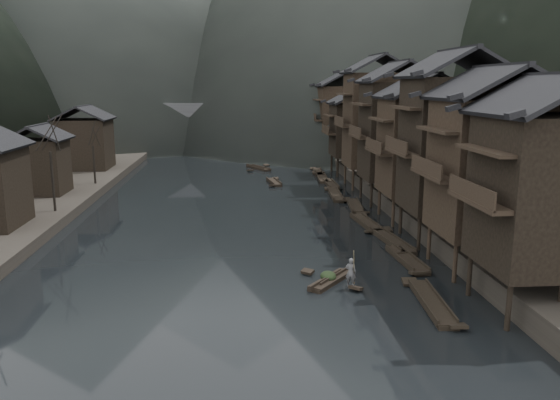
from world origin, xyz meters
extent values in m
plane|color=black|center=(0.00, 0.00, 0.00)|extent=(300.00, 300.00, 0.00)
cube|color=#2D2823|center=(35.00, 40.00, 0.90)|extent=(40.00, 200.00, 1.80)
cylinder|color=black|center=(14.20, -10.40, 1.30)|extent=(0.30, 0.30, 2.90)
cylinder|color=black|center=(14.20, -5.60, 1.30)|extent=(0.30, 0.30, 2.90)
cylinder|color=black|center=(16.95, -10.40, 1.30)|extent=(0.30, 0.30, 2.90)
cylinder|color=black|center=(16.95, -5.60, 1.30)|extent=(0.30, 0.30, 2.90)
cube|color=black|center=(17.30, -8.00, 6.75)|extent=(7.00, 6.00, 8.29)
cube|color=black|center=(13.30, -8.00, 6.33)|extent=(1.20, 5.70, 0.25)
cylinder|color=black|center=(14.20, -3.40, 1.30)|extent=(0.30, 0.30, 2.90)
cylinder|color=black|center=(14.20, 1.40, 1.30)|extent=(0.30, 0.30, 2.90)
cylinder|color=black|center=(16.95, -3.40, 1.30)|extent=(0.30, 0.30, 2.90)
cylinder|color=black|center=(16.95, 1.40, 1.30)|extent=(0.30, 0.30, 2.90)
cube|color=black|center=(17.30, -1.00, 7.07)|extent=(7.00, 6.00, 8.93)
cube|color=black|center=(13.30, -1.00, 6.62)|extent=(1.20, 5.70, 0.25)
cylinder|color=black|center=(14.20, 3.60, 1.30)|extent=(0.30, 0.30, 2.90)
cylinder|color=black|center=(14.20, 8.40, 1.30)|extent=(0.30, 0.30, 2.90)
cylinder|color=black|center=(16.95, 3.60, 1.30)|extent=(0.30, 0.30, 2.90)
cylinder|color=black|center=(16.95, 8.40, 1.30)|extent=(0.30, 0.30, 2.90)
cube|color=black|center=(17.30, 6.00, 7.79)|extent=(7.00, 6.00, 10.39)
cube|color=black|center=(13.30, 6.00, 7.27)|extent=(1.20, 5.70, 0.25)
cylinder|color=black|center=(14.20, 10.60, 1.30)|extent=(0.30, 0.30, 2.90)
cylinder|color=black|center=(14.20, 15.40, 1.30)|extent=(0.30, 0.30, 2.90)
cylinder|color=black|center=(16.95, 10.60, 1.30)|extent=(0.30, 0.30, 2.90)
cylinder|color=black|center=(16.95, 15.40, 1.30)|extent=(0.30, 0.30, 2.90)
cube|color=black|center=(17.30, 13.00, 6.94)|extent=(7.00, 6.00, 8.68)
cube|color=black|center=(13.30, 13.00, 6.50)|extent=(1.20, 5.70, 0.25)
cylinder|color=black|center=(14.20, 18.60, 1.30)|extent=(0.30, 0.30, 2.90)
cylinder|color=black|center=(14.20, 23.40, 1.30)|extent=(0.30, 0.30, 2.90)
cylinder|color=black|center=(16.95, 18.60, 1.30)|extent=(0.30, 0.30, 2.90)
cylinder|color=black|center=(16.95, 23.40, 1.30)|extent=(0.30, 0.30, 2.90)
cube|color=black|center=(17.30, 21.00, 7.63)|extent=(7.00, 6.00, 10.06)
cube|color=black|center=(13.30, 21.00, 7.13)|extent=(1.20, 5.70, 0.25)
cylinder|color=black|center=(14.20, 27.60, 1.30)|extent=(0.30, 0.30, 2.90)
cylinder|color=black|center=(14.20, 32.40, 1.30)|extent=(0.30, 0.30, 2.90)
cylinder|color=black|center=(16.95, 27.60, 1.30)|extent=(0.30, 0.30, 2.90)
cylinder|color=black|center=(16.95, 32.40, 1.30)|extent=(0.30, 0.30, 2.90)
cube|color=black|center=(17.30, 30.00, 8.19)|extent=(7.00, 6.00, 11.18)
cube|color=black|center=(13.30, 30.00, 7.63)|extent=(1.20, 5.70, 0.25)
cylinder|color=black|center=(14.20, 37.60, 1.30)|extent=(0.30, 0.30, 2.90)
cylinder|color=black|center=(14.20, 42.40, 1.30)|extent=(0.30, 0.30, 2.90)
cylinder|color=black|center=(16.95, 37.60, 1.30)|extent=(0.30, 0.30, 2.90)
cylinder|color=black|center=(16.95, 42.40, 1.30)|extent=(0.30, 0.30, 2.90)
cube|color=black|center=(17.30, 40.00, 6.21)|extent=(7.00, 6.00, 7.23)
cube|color=black|center=(13.30, 40.00, 5.85)|extent=(1.20, 5.70, 0.25)
cylinder|color=black|center=(14.20, 49.60, 1.30)|extent=(0.30, 0.30, 2.90)
cylinder|color=black|center=(14.20, 54.40, 1.30)|extent=(0.30, 0.30, 2.90)
cylinder|color=black|center=(16.95, 49.60, 1.30)|extent=(0.30, 0.30, 2.90)
cylinder|color=black|center=(16.95, 54.40, 1.30)|extent=(0.30, 0.30, 2.90)
cube|color=black|center=(17.30, 52.00, 7.39)|extent=(7.00, 6.00, 9.57)
cube|color=black|center=(13.30, 52.00, 6.91)|extent=(1.20, 5.70, 0.25)
cube|color=black|center=(-20.50, 24.00, 4.10)|extent=(5.00, 5.00, 5.80)
cube|color=black|center=(-20.50, 42.00, 4.60)|extent=(6.50, 6.50, 6.80)
cylinder|color=black|center=(-17.00, 15.27, 3.96)|extent=(0.24, 0.24, 5.52)
cylinder|color=black|center=(-17.00, 29.70, 3.42)|extent=(0.24, 0.24, 4.45)
cube|color=black|center=(11.44, -6.90, 0.15)|extent=(1.57, 6.84, 0.30)
cube|color=black|center=(11.44, -6.90, 0.33)|extent=(1.62, 6.70, 0.10)
cube|color=black|center=(11.22, -3.65, 0.29)|extent=(0.99, 0.90, 0.35)
cube|color=black|center=(11.67, -10.14, 0.29)|extent=(0.99, 0.90, 0.35)
cube|color=black|center=(12.42, 0.86, 0.15)|extent=(1.51, 6.08, 0.30)
cube|color=black|center=(12.42, 0.86, 0.33)|extent=(1.55, 5.97, 0.10)
cube|color=black|center=(12.62, 3.74, 0.29)|extent=(0.98, 0.81, 0.33)
cube|color=black|center=(12.23, -2.03, 0.29)|extent=(0.98, 0.81, 0.33)
cube|color=black|center=(12.70, 5.59, 0.15)|extent=(1.95, 7.04, 0.30)
cube|color=black|center=(12.70, 5.59, 0.33)|extent=(1.99, 6.91, 0.10)
cube|color=black|center=(13.11, 8.91, 0.29)|extent=(1.03, 0.96, 0.35)
cube|color=black|center=(12.29, 2.28, 0.29)|extent=(1.03, 0.96, 0.35)
cube|color=black|center=(11.99, 11.52, 0.15)|extent=(1.72, 6.36, 0.30)
cube|color=black|center=(11.99, 11.52, 0.33)|extent=(1.76, 6.24, 0.10)
cube|color=black|center=(12.29, 14.52, 0.29)|extent=(1.01, 0.86, 0.33)
cube|color=black|center=(11.69, 8.52, 0.29)|extent=(1.01, 0.86, 0.33)
cube|color=black|center=(12.48, 18.59, 0.15)|extent=(1.78, 6.42, 0.30)
cube|color=black|center=(12.48, 18.59, 0.33)|extent=(1.82, 6.30, 0.10)
cube|color=black|center=(12.15, 21.62, 0.29)|extent=(1.01, 0.88, 0.33)
cube|color=black|center=(12.81, 15.57, 0.29)|extent=(1.01, 0.88, 0.33)
cube|color=black|center=(11.51, 24.42, 0.15)|extent=(1.55, 7.22, 0.30)
cube|color=black|center=(11.51, 24.42, 0.33)|extent=(1.59, 7.08, 0.10)
cube|color=black|center=(11.29, 27.86, 0.29)|extent=(0.99, 0.94, 0.35)
cube|color=black|center=(11.72, 20.99, 0.29)|extent=(0.99, 0.94, 0.35)
cube|color=black|center=(12.15, 31.02, 0.15)|extent=(1.12, 6.25, 0.30)
cube|color=black|center=(12.15, 31.02, 0.33)|extent=(1.17, 6.13, 0.10)
cube|color=black|center=(12.14, 34.02, 0.29)|extent=(0.94, 0.77, 0.33)
cube|color=black|center=(12.16, 28.02, 0.29)|extent=(0.94, 0.77, 0.33)
cube|color=black|center=(11.80, 36.23, 0.15)|extent=(1.69, 7.73, 0.30)
cube|color=black|center=(11.80, 36.23, 0.33)|extent=(1.73, 7.58, 0.10)
cube|color=black|center=(11.52, 39.90, 0.29)|extent=(1.00, 1.01, 0.37)
cube|color=black|center=(12.09, 32.56, 0.29)|extent=(1.00, 1.01, 0.37)
cube|color=black|center=(11.96, 40.89, 0.15)|extent=(1.58, 6.53, 0.30)
cube|color=black|center=(11.96, 40.89, 0.33)|extent=(1.62, 6.41, 0.10)
cube|color=black|center=(11.73, 43.99, 0.29)|extent=(0.99, 0.86, 0.34)
cube|color=black|center=(12.19, 37.79, 0.29)|extent=(0.99, 0.86, 0.34)
cube|color=black|center=(5.12, 33.19, 0.15)|extent=(1.70, 5.27, 0.30)
cube|color=black|center=(5.12, 33.19, 0.33)|extent=(1.74, 5.18, 0.10)
cube|color=black|center=(5.46, 35.65, 0.29)|extent=(0.93, 0.76, 0.31)
cube|color=black|center=(4.78, 30.72, 0.29)|extent=(0.93, 0.76, 0.31)
cube|color=black|center=(3.63, 45.60, 0.15)|extent=(3.60, 5.48, 0.30)
cube|color=black|center=(3.63, 45.60, 0.33)|extent=(3.59, 5.41, 0.10)
cube|color=black|center=(4.94, 48.00, 0.29)|extent=(1.08, 1.03, 0.32)
cube|color=black|center=(2.32, 43.20, 0.29)|extent=(1.08, 1.03, 0.32)
cube|color=#4C4C4F|center=(0.00, 72.00, 7.20)|extent=(40.00, 6.00, 1.60)
cube|color=#4C4C4F|center=(0.00, 69.30, 8.50)|extent=(40.00, 0.50, 1.00)
cube|color=#4C4C4F|center=(0.00, 74.70, 8.50)|extent=(40.00, 0.50, 1.00)
cube|color=#4C4C4F|center=(-14.00, 72.00, 3.20)|extent=(3.20, 6.00, 6.40)
cube|color=#4C4C4F|center=(-4.50, 72.00, 3.20)|extent=(3.20, 6.00, 6.40)
cube|color=#4C4C4F|center=(4.50, 72.00, 3.20)|extent=(3.20, 6.00, 6.40)
cube|color=#4C4C4F|center=(14.00, 72.00, 3.20)|extent=(3.20, 6.00, 6.40)
cube|color=black|center=(6.29, -2.81, 0.15)|extent=(3.40, 3.92, 0.30)
cube|color=black|center=(6.29, -2.81, 0.33)|extent=(3.38, 3.88, 0.10)
cube|color=black|center=(5.00, -1.21, 0.29)|extent=(0.95, 0.92, 0.28)
cube|color=black|center=(7.57, -4.41, 0.29)|extent=(0.95, 0.92, 0.28)
ellipsoid|color=black|center=(6.15, -2.64, 0.74)|extent=(1.02, 1.34, 0.61)
imported|color=#5A5A5D|center=(7.30, -4.08, 1.35)|extent=(0.78, 0.63, 1.84)
cylinder|color=#8C7A51|center=(7.50, -4.08, 3.85)|extent=(0.69, 2.37, 3.16)
camera|label=1|loc=(0.40, -35.60, 12.48)|focal=35.00mm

